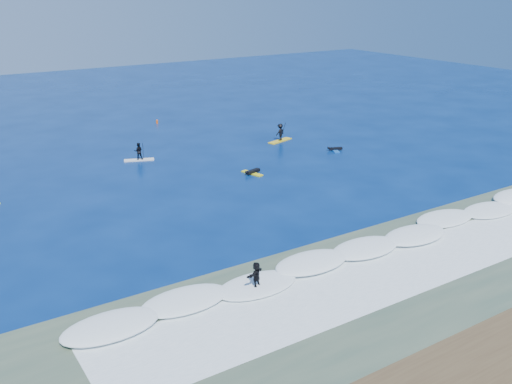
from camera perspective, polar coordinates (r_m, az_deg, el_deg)
ground at (r=42.38m, az=0.53°, el=-1.23°), size 160.00×160.00×0.00m
shallow_water at (r=32.66m, az=14.26°, el=-8.67°), size 90.00×13.00×0.01m
breaking_wave at (r=35.15m, az=9.54°, el=-6.17°), size 40.00×6.00×0.30m
whitewater at (r=33.26m, az=13.01°, el=-8.02°), size 34.00×5.00×0.02m
sup_paddler_center at (r=53.98m, az=-11.66°, el=3.85°), size 2.81×1.61×1.93m
sup_paddler_right at (r=59.60m, az=2.43°, el=5.88°), size 3.16×1.62×2.15m
prone_paddler_near at (r=49.19m, az=-0.38°, el=2.00°), size 1.67×2.18×0.44m
prone_paddler_far at (r=56.81m, az=7.88°, el=4.26°), size 1.45×1.94×0.40m
wave_surfer at (r=30.42m, az=0.02°, el=-8.43°), size 2.16×1.36×1.52m
marker_buoy at (r=68.49m, az=-9.87°, el=6.96°), size 0.25×0.25×0.59m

